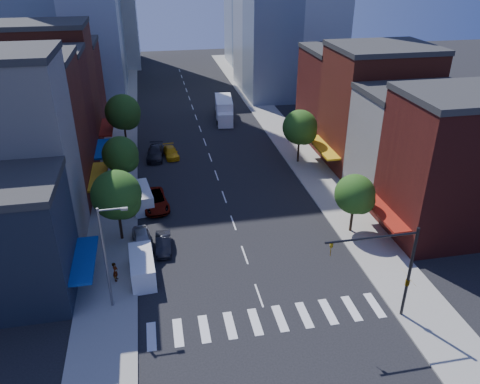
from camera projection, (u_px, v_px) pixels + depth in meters
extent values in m
plane|color=black|center=(259.00, 295.00, 39.22)|extent=(220.00, 220.00, 0.00)
cube|color=gray|center=(121.00, 138.00, 71.91)|extent=(5.00, 120.00, 0.15)
cube|color=gray|center=(278.00, 127.00, 76.18)|extent=(5.00, 120.00, 0.15)
cube|color=silver|center=(268.00, 320.00, 36.61)|extent=(19.00, 3.00, 0.01)
cube|color=beige|center=(3.00, 160.00, 41.95)|extent=(12.00, 8.00, 18.00)
cube|color=maroon|center=(25.00, 138.00, 49.82)|extent=(12.00, 9.00, 16.00)
cube|color=#541915|center=(40.00, 117.00, 57.46)|extent=(12.00, 8.00, 15.00)
cube|color=maroon|center=(50.00, 91.00, 64.40)|extent=(12.00, 9.00, 17.00)
cube|color=#541915|center=(62.00, 88.00, 73.60)|extent=(12.00, 10.00, 13.00)
cube|color=#541915|center=(456.00, 168.00, 45.25)|extent=(12.00, 9.00, 14.00)
cube|color=beige|center=(410.00, 146.00, 53.12)|extent=(12.00, 8.00, 12.00)
cube|color=maroon|center=(376.00, 109.00, 60.27)|extent=(12.00, 10.00, 15.00)
cube|color=#541915|center=(345.00, 96.00, 69.44)|extent=(12.00, 10.00, 13.00)
cylinder|color=black|center=(409.00, 273.00, 35.19)|extent=(0.24, 0.24, 8.00)
cylinder|color=black|center=(372.00, 238.00, 32.93)|extent=(7.00, 0.16, 0.16)
imported|color=gold|center=(331.00, 249.00, 32.70)|extent=(0.22, 0.18, 1.10)
imported|color=gold|center=(408.00, 282.00, 35.55)|extent=(0.48, 2.24, 0.90)
cylinder|color=slate|center=(105.00, 259.00, 35.91)|extent=(0.20, 0.20, 9.00)
cylinder|color=slate|center=(112.00, 209.00, 34.10)|extent=(2.00, 0.14, 0.14)
cube|color=slate|center=(124.00, 209.00, 34.28)|extent=(0.50, 0.25, 0.18)
cylinder|color=black|center=(120.00, 221.00, 45.87)|extent=(0.28, 0.28, 3.92)
sphere|color=#1D4D16|center=(116.00, 195.00, 44.52)|extent=(4.80, 4.80, 4.80)
sphere|color=#1D4D16|center=(123.00, 202.00, 44.68)|extent=(3.36, 3.36, 3.36)
cylinder|color=black|center=(123.00, 175.00, 55.52)|extent=(0.28, 0.28, 3.64)
sphere|color=#1D4D16|center=(120.00, 154.00, 54.27)|extent=(4.20, 4.20, 4.20)
sphere|color=#1D4D16|center=(126.00, 160.00, 54.41)|extent=(2.94, 2.94, 2.94)
cylinder|color=black|center=(125.00, 133.00, 67.59)|extent=(0.28, 0.28, 4.20)
sphere|color=#1D4D16|center=(123.00, 112.00, 66.14)|extent=(5.00, 5.00, 5.00)
sphere|color=#1D4D16|center=(128.00, 118.00, 66.33)|extent=(3.50, 3.50, 3.50)
cylinder|color=black|center=(352.00, 216.00, 47.32)|extent=(0.28, 0.28, 3.36)
sphere|color=#1D4D16|center=(355.00, 194.00, 46.16)|extent=(4.00, 4.00, 4.00)
sphere|color=#1D4D16|center=(361.00, 200.00, 46.27)|extent=(2.80, 2.80, 2.80)
cylinder|color=black|center=(299.00, 148.00, 62.87)|extent=(0.28, 0.28, 3.92)
sphere|color=#1D4D16|center=(300.00, 127.00, 61.52)|extent=(4.60, 4.60, 4.60)
sphere|color=#1D4D16|center=(305.00, 133.00, 61.68)|extent=(3.22, 3.22, 3.22)
imported|color=#A1A1A5|center=(142.00, 239.00, 45.51)|extent=(2.19, 4.56, 1.50)
imported|color=black|center=(163.00, 243.00, 44.96)|extent=(1.57, 4.16, 1.35)
imported|color=#999999|center=(154.00, 201.00, 52.33)|extent=(3.48, 6.23, 1.65)
imported|color=black|center=(155.00, 153.00, 64.78)|extent=(2.76, 5.59, 1.56)
cube|color=white|center=(142.00, 267.00, 41.00)|extent=(2.31, 5.16, 2.12)
cube|color=black|center=(144.00, 277.00, 39.21)|extent=(1.92, 1.12, 0.91)
cylinder|color=black|center=(134.00, 287.00, 39.65)|extent=(0.30, 0.78, 0.77)
cylinder|color=black|center=(155.00, 284.00, 40.05)|extent=(0.30, 0.78, 0.77)
cylinder|color=black|center=(132.00, 264.00, 42.60)|extent=(0.30, 0.78, 0.77)
cylinder|color=black|center=(152.00, 261.00, 43.00)|extent=(0.30, 0.78, 0.77)
cube|color=silver|center=(141.00, 198.00, 52.37)|extent=(2.83, 5.55, 2.23)
cube|color=black|center=(144.00, 203.00, 50.53)|extent=(2.09, 1.32, 0.95)
cylinder|color=black|center=(135.00, 212.00, 50.92)|extent=(0.37, 0.84, 0.81)
cylinder|color=black|center=(153.00, 210.00, 51.47)|extent=(0.37, 0.84, 0.81)
cylinder|color=black|center=(131.00, 198.00, 53.95)|extent=(0.37, 0.84, 0.81)
cylinder|color=black|center=(148.00, 195.00, 54.50)|extent=(0.37, 0.84, 0.81)
imported|color=#DFA20B|center=(171.00, 152.00, 65.29)|extent=(2.30, 4.62, 1.29)
imported|color=black|center=(225.00, 112.00, 81.69)|extent=(1.92, 4.31, 1.38)
imported|color=#999999|center=(223.00, 105.00, 84.95)|extent=(2.20, 4.66, 1.54)
cube|color=white|center=(224.00, 109.00, 79.46)|extent=(3.46, 7.55, 3.60)
cube|color=white|center=(225.00, 120.00, 75.95)|extent=(2.67, 2.28, 2.25)
cylinder|color=black|center=(218.00, 123.00, 76.98)|extent=(0.44, 1.04, 1.01)
cylinder|color=black|center=(233.00, 122.00, 77.17)|extent=(0.44, 1.04, 1.01)
cylinder|color=black|center=(216.00, 113.00, 81.46)|extent=(0.44, 1.04, 1.01)
cylinder|color=black|center=(231.00, 113.00, 81.65)|extent=(0.44, 1.04, 1.01)
imported|color=#999999|center=(115.00, 271.00, 40.42)|extent=(0.56, 0.74, 1.82)
imported|color=#999999|center=(89.00, 267.00, 41.09)|extent=(0.64, 0.82, 1.67)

